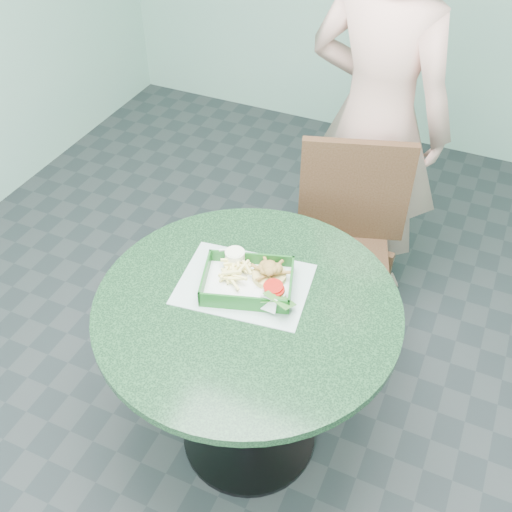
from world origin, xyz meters
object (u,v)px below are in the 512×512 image
at_px(cafe_table, 248,342).
at_px(crab_sandwich, 271,280).
at_px(dining_chair, 342,238).
at_px(diner_person, 381,87).
at_px(food_basket, 248,288).
at_px(sauce_ramekin, 245,258).

height_order(cafe_table, crab_sandwich, crab_sandwich).
height_order(cafe_table, dining_chair, dining_chair).
relative_size(diner_person, food_basket, 7.39).
height_order(dining_chair, food_basket, dining_chair).
bearing_deg(sauce_ramekin, cafe_table, -62.22).
bearing_deg(crab_sandwich, sauce_ramekin, 154.66).
bearing_deg(sauce_ramekin, diner_person, 78.51).
xyz_separation_m(dining_chair, diner_person, (-0.00, 0.36, 0.51)).
bearing_deg(crab_sandwich, diner_person, 86.21).
relative_size(dining_chair, diner_person, 0.44).
xyz_separation_m(dining_chair, food_basket, (-0.13, -0.64, 0.23)).
relative_size(dining_chair, sauce_ramekin, 14.11).
bearing_deg(food_basket, dining_chair, 78.10).
distance_m(dining_chair, sauce_ramekin, 0.64).
height_order(dining_chair, crab_sandwich, dining_chair).
height_order(diner_person, crab_sandwich, diner_person).
relative_size(crab_sandwich, sauce_ramekin, 1.67).
xyz_separation_m(cafe_table, crab_sandwich, (0.04, 0.10, 0.22)).
bearing_deg(sauce_ramekin, food_basket, -59.82).
height_order(food_basket, crab_sandwich, crab_sandwich).
height_order(cafe_table, food_basket, food_basket).
relative_size(food_basket, crab_sandwich, 2.57).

